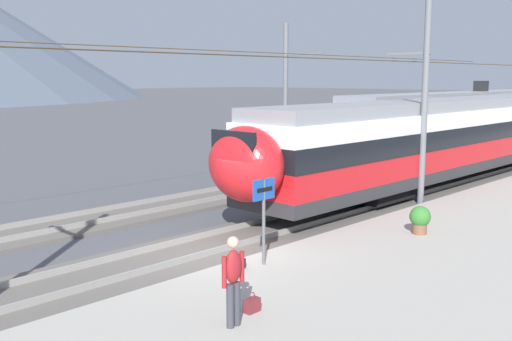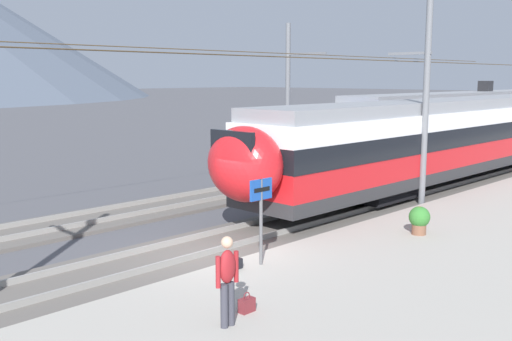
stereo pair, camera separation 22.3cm
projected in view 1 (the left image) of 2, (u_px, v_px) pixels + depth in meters
ground_plane at (217, 261)px, 15.67m from camera, size 400.00×400.00×0.00m
platform_slab at (386, 308)px, 12.12m from camera, size 120.00×8.35×0.31m
track_near at (193, 251)px, 16.33m from camera, size 120.00×3.00×0.28m
track_far at (93, 220)px, 19.89m from camera, size 120.00×3.00×0.28m
train_near_platform at (483, 130)px, 29.13m from camera, size 34.44×2.87×4.27m
train_far_track at (452, 118)px, 37.93m from camera, size 24.76×2.86×4.27m
catenary_mast_mid at (422, 95)px, 21.73m from camera, size 48.95×1.77×8.04m
catenary_mast_far_side at (288, 95)px, 29.37m from camera, size 48.95×2.51×7.41m
platform_sign at (264, 202)px, 14.19m from camera, size 0.70×0.08×2.10m
passenger_walking at (233, 277)px, 10.69m from camera, size 0.53×0.22×1.69m
handbag_beside_passenger at (252, 305)px, 11.48m from camera, size 0.32×0.18×0.40m
handbag_near_sign at (238, 264)px, 14.07m from camera, size 0.32×0.18×0.37m
potted_plant_platform_edge at (420, 218)px, 17.16m from camera, size 0.61×0.61×0.82m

